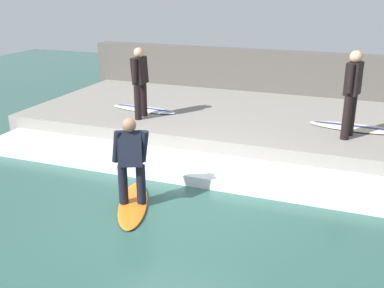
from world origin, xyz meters
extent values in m
plane|color=#2D564C|center=(0.00, 0.00, 0.00)|extent=(28.00, 28.00, 0.00)
cube|color=gray|center=(4.03, 0.00, 0.23)|extent=(4.40, 9.83, 0.47)
cube|color=#544F49|center=(6.48, 0.00, 0.80)|extent=(0.50, 10.33, 1.60)
cube|color=silver|center=(1.24, 0.00, 0.10)|extent=(1.20, 9.34, 0.19)
ellipsoid|color=orange|center=(-0.36, 0.54, 0.03)|extent=(1.68, 1.03, 0.06)
cylinder|color=black|center=(-0.30, 0.41, 0.38)|extent=(0.15, 0.15, 0.64)
cylinder|color=black|center=(-0.41, 0.67, 0.38)|extent=(0.15, 0.15, 0.64)
cube|color=black|center=(-0.36, 0.54, 0.98)|extent=(0.49, 0.48, 0.60)
sphere|color=#846047|center=(-0.36, 0.54, 1.36)|extent=(0.22, 0.22, 0.22)
cylinder|color=black|center=(-0.28, 0.34, 1.01)|extent=(0.11, 0.17, 0.51)
cylinder|color=black|center=(-0.43, 0.73, 1.01)|extent=(0.11, 0.17, 0.51)
cylinder|color=black|center=(3.14, -2.55, 0.90)|extent=(0.16, 0.16, 0.87)
cylinder|color=black|center=(2.84, -2.48, 0.90)|extent=(0.16, 0.16, 0.87)
cube|color=black|center=(2.99, -2.52, 1.65)|extent=(0.45, 0.33, 0.62)
sphere|color=tan|center=(2.99, -2.52, 2.06)|extent=(0.24, 0.24, 0.24)
cylinder|color=black|center=(3.22, -2.57, 1.68)|extent=(0.12, 0.12, 0.55)
cylinder|color=black|center=(2.77, -2.46, 1.68)|extent=(0.12, 0.12, 0.55)
ellipsoid|color=beige|center=(3.61, -2.65, 0.50)|extent=(0.73, 1.91, 0.06)
ellipsoid|color=navy|center=(3.61, -2.65, 0.53)|extent=(0.23, 1.72, 0.01)
cylinder|color=black|center=(2.93, 1.94, 0.86)|extent=(0.15, 0.15, 0.79)
cylinder|color=black|center=(2.64, 1.95, 0.86)|extent=(0.15, 0.15, 0.79)
cube|color=black|center=(2.78, 1.95, 1.55)|extent=(0.38, 0.26, 0.59)
sphere|color=tan|center=(2.78, 1.95, 1.94)|extent=(0.22, 0.22, 0.22)
cylinder|color=black|center=(3.00, 1.94, 1.58)|extent=(0.11, 0.12, 0.52)
cylinder|color=black|center=(2.57, 1.95, 1.58)|extent=(0.11, 0.12, 0.52)
ellipsoid|color=silver|center=(3.37, 2.18, 0.50)|extent=(0.63, 1.76, 0.06)
ellipsoid|color=navy|center=(3.37, 2.18, 0.53)|extent=(0.24, 1.58, 0.01)
camera|label=1|loc=(-6.04, -2.61, 3.37)|focal=42.00mm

